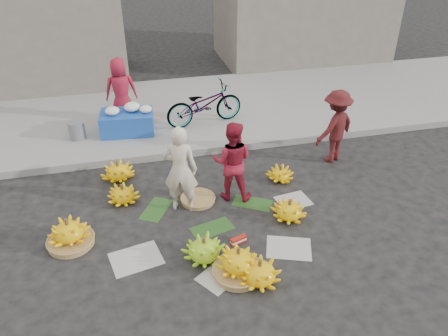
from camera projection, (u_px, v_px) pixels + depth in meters
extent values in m
plane|color=black|center=(216.00, 220.00, 6.98)|extent=(80.00, 80.00, 0.00)
cube|color=gray|center=(192.00, 151.00, 8.76)|extent=(40.00, 0.25, 0.15)
cube|color=gray|center=(177.00, 110.00, 10.51)|extent=(40.00, 4.00, 0.12)
cube|color=gray|center=(0.00, 9.00, 11.10)|extent=(6.00, 3.00, 4.00)
cylinder|color=olive|center=(71.00, 242.00, 6.47)|extent=(0.67, 0.67, 0.09)
cylinder|color=#503520|center=(66.00, 223.00, 6.28)|extent=(0.05, 0.05, 0.12)
cylinder|color=#503520|center=(204.00, 241.00, 6.06)|extent=(0.05, 0.05, 0.12)
cylinder|color=olive|center=(238.00, 271.00, 5.95)|extent=(0.68, 0.68, 0.09)
cylinder|color=#503520|center=(238.00, 252.00, 5.76)|extent=(0.05, 0.05, 0.12)
cylinder|color=#503520|center=(260.00, 264.00, 5.69)|extent=(0.05, 0.05, 0.12)
cylinder|color=#503520|center=(290.00, 203.00, 6.87)|extent=(0.05, 0.05, 0.12)
cylinder|color=#503520|center=(281.00, 169.00, 7.87)|extent=(0.05, 0.05, 0.12)
cylinder|color=#503520|center=(122.00, 188.00, 7.27)|extent=(0.05, 0.05, 0.12)
cylinder|color=#503520|center=(117.00, 164.00, 7.85)|extent=(0.05, 0.05, 0.12)
cylinder|color=olive|center=(198.00, 199.00, 7.41)|extent=(0.75, 0.75, 0.07)
cube|color=#B31F13|center=(238.00, 240.00, 6.48)|extent=(0.26, 0.15, 0.10)
imported|color=beige|center=(180.00, 170.00, 6.86)|extent=(0.63, 0.50, 1.50)
imported|color=#B01B2F|center=(232.00, 161.00, 7.17)|extent=(0.82, 0.73, 1.40)
imported|color=maroon|center=(335.00, 127.00, 8.23)|extent=(1.07, 0.89, 1.44)
cube|color=#1946A5|center=(127.00, 122.00, 9.25)|extent=(1.15, 0.79, 0.46)
ellipsoid|color=white|center=(112.00, 111.00, 9.00)|extent=(0.29, 0.29, 0.16)
ellipsoid|color=white|center=(132.00, 107.00, 9.15)|extent=(0.33, 0.33, 0.18)
ellipsoid|color=white|center=(146.00, 109.00, 9.10)|extent=(0.26, 0.26, 0.14)
cylinder|color=slate|center=(77.00, 130.00, 9.03)|extent=(0.33, 0.33, 0.38)
imported|color=#B01B2F|center=(121.00, 90.00, 9.52)|extent=(0.70, 0.46, 1.42)
imported|color=gray|center=(204.00, 104.00, 9.51)|extent=(0.91, 1.81, 0.91)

